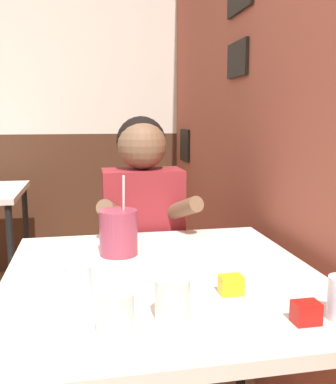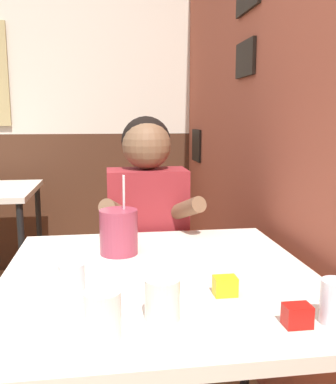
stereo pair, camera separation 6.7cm
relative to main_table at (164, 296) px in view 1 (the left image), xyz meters
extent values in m
cube|color=#9E4C38|center=(0.56, 0.99, 0.65)|extent=(0.06, 4.61, 2.70)
cube|color=black|center=(0.52, 0.85, 0.80)|extent=(0.02, 0.25, 0.17)
cube|color=black|center=(0.52, 1.96, 0.32)|extent=(0.02, 0.25, 0.24)
cube|color=beige|center=(-0.62, 2.32, 1.20)|extent=(5.29, 0.06, 1.60)
cube|color=#472819|center=(-0.62, 2.32, -0.15)|extent=(5.29, 0.06, 1.10)
cube|color=beige|center=(0.00, 0.00, 0.05)|extent=(0.93, 0.96, 0.04)
cylinder|color=black|center=(-0.42, 0.44, -0.34)|extent=(0.04, 0.04, 0.73)
cylinder|color=black|center=(0.42, 0.44, -0.34)|extent=(0.04, 0.04, 0.73)
cylinder|color=black|center=(-0.67, 1.37, -0.34)|extent=(0.04, 0.04, 0.73)
cylinder|color=black|center=(-0.67, 2.04, -0.34)|extent=(0.04, 0.04, 0.73)
cube|color=maroon|center=(0.02, 0.61, -0.47)|extent=(0.31, 0.20, 0.48)
cube|color=maroon|center=(0.02, 0.61, 0.04)|extent=(0.34, 0.20, 0.54)
sphere|color=black|center=(0.02, 0.64, 0.43)|extent=(0.21, 0.21, 0.21)
sphere|color=brown|center=(0.02, 0.61, 0.41)|extent=(0.21, 0.21, 0.21)
cylinder|color=brown|center=(-0.12, 0.47, 0.16)|extent=(0.14, 0.27, 0.15)
cylinder|color=brown|center=(0.16, 0.47, 0.16)|extent=(0.14, 0.27, 0.15)
cylinder|color=#99384C|center=(-0.11, 0.22, 0.14)|extent=(0.13, 0.13, 0.15)
cylinder|color=white|center=(-0.10, 0.22, 0.27)|extent=(0.01, 0.04, 0.14)
cylinder|color=silver|center=(-0.17, -0.35, 0.12)|extent=(0.08, 0.08, 0.10)
cylinder|color=silver|center=(-0.03, -0.28, 0.12)|extent=(0.08, 0.08, 0.10)
cylinder|color=silver|center=(-0.24, -0.16, 0.12)|extent=(0.06, 0.06, 0.10)
cube|color=#B7140F|center=(0.26, -0.36, 0.09)|extent=(0.06, 0.04, 0.05)
cube|color=yellow|center=(0.15, -0.17, 0.09)|extent=(0.06, 0.04, 0.05)
camera|label=1|loc=(-0.22, -1.18, 0.53)|focal=40.00mm
camera|label=2|loc=(-0.15, -1.19, 0.53)|focal=40.00mm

